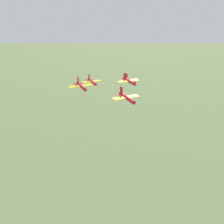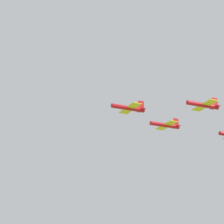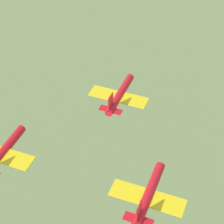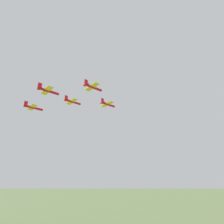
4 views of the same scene
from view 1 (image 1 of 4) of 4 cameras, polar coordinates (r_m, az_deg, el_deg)
jet_0 at (r=76.83m, az=3.71°, el=3.83°), size 10.01×10.50×3.50m
jet_1 at (r=97.23m, az=4.36°, el=8.08°), size 10.01×10.50×3.50m
jet_2 at (r=89.18m, az=-8.11°, el=6.76°), size 10.01×10.50×3.50m
jet_3 at (r=119.27m, az=4.70°, el=8.31°), size 10.01×10.50×3.50m
jet_4 at (r=110.34m, az=-5.33°, el=7.94°), size 10.01×10.50×3.50m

